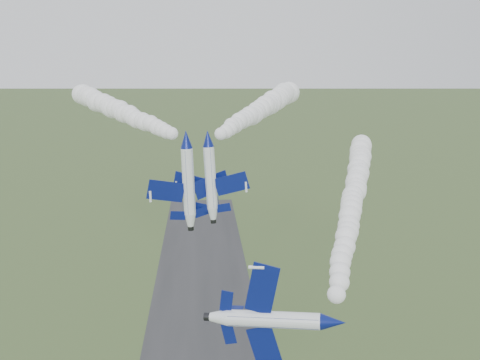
# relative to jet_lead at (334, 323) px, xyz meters

# --- Properties ---
(jet_lead) EXTENTS (6.21, 12.49, 10.49)m
(jet_lead) POSITION_rel_jet_lead_xyz_m (0.00, 0.00, 0.00)
(jet_lead) COLOR white
(smoke_trail_jet_lead) EXTENTS (26.61, 75.95, 4.43)m
(smoke_trail_jet_lead) POSITION_rel_jet_lead_xyz_m (13.34, 40.28, 1.76)
(smoke_trail_jet_lead) COLOR white
(jet_pair_left) EXTENTS (11.49, 13.23, 3.38)m
(jet_pair_left) POSITION_rel_jet_lead_xyz_m (-13.04, 27.93, 11.98)
(jet_pair_left) COLOR white
(smoke_trail_jet_pair_left) EXTENTS (29.27, 68.57, 4.86)m
(smoke_trail_jet_pair_left) POSITION_rel_jet_lead_xyz_m (-27.77, 64.38, 12.73)
(smoke_trail_jet_pair_left) COLOR white
(jet_pair_right) EXTENTS (10.67, 12.30, 3.16)m
(jet_pair_right) POSITION_rel_jet_lead_xyz_m (-10.27, 28.56, 11.95)
(jet_pair_right) COLOR white
(smoke_trail_jet_pair_right) EXTENTS (23.66, 52.98, 4.76)m
(smoke_trail_jet_pair_right) POSITION_rel_jet_lead_xyz_m (0.51, 57.27, 13.37)
(smoke_trail_jet_pair_right) COLOR white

